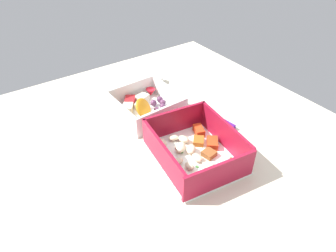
{
  "coord_description": "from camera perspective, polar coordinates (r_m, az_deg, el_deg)",
  "views": [
    {
      "loc": [
        42.38,
        -28.32,
        44.73
      ],
      "look_at": [
        -1.05,
        1.73,
        4.0
      ],
      "focal_mm": 32.1,
      "sensor_mm": 36.0,
      "label": 1
    }
  ],
  "objects": [
    {
      "name": "table_surface",
      "position": [
        0.67,
        -0.71,
        -2.99
      ],
      "size": [
        80.0,
        80.0,
        2.0
      ],
      "primitive_type": "cube",
      "color": "beige",
      "rests_on": "ground"
    },
    {
      "name": "pasta_container",
      "position": [
        0.61,
        5.24,
        -4.56
      ],
      "size": [
        20.5,
        17.34,
        6.47
      ],
      "rotation": [
        0.0,
        0.0,
        -0.13
      ],
      "color": "white",
      "rests_on": "table_surface"
    },
    {
      "name": "fruit_bowl",
      "position": [
        0.74,
        -4.32,
        3.82
      ],
      "size": [
        15.03,
        14.8,
        5.68
      ],
      "rotation": [
        0.0,
        0.0,
        0.04
      ],
      "color": "white",
      "rests_on": "table_surface"
    },
    {
      "name": "candy_bar",
      "position": [
        0.71,
        9.92,
        0.61
      ],
      "size": [
        7.27,
        3.35,
        1.2
      ],
      "primitive_type": "cube",
      "rotation": [
        0.0,
        0.0,
        0.14
      ],
      "color": "#51197A",
      "rests_on": "table_surface"
    },
    {
      "name": "paper_cup_liner",
      "position": [
        0.87,
        -2.1,
        8.78
      ],
      "size": [
        3.51,
        3.51,
        1.93
      ],
      "primitive_type": "cylinder",
      "color": "white",
      "rests_on": "table_surface"
    }
  ]
}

